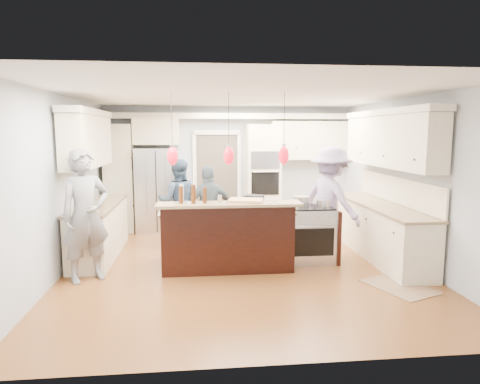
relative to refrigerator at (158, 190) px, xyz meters
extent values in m
plane|color=brown|center=(1.55, -2.64, -0.90)|extent=(6.00, 6.00, 0.00)
cube|color=#B2BCC6|center=(1.55, 0.36, 0.45)|extent=(5.50, 0.04, 2.70)
cube|color=#B2BCC6|center=(1.55, -5.64, 0.45)|extent=(5.50, 0.04, 2.70)
cube|color=#B2BCC6|center=(-1.20, -2.64, 0.45)|extent=(0.04, 6.00, 2.70)
cube|color=#B2BCC6|center=(4.30, -2.64, 0.45)|extent=(0.04, 6.00, 2.70)
cube|color=white|center=(1.55, -2.64, 1.80)|extent=(5.50, 6.00, 0.04)
cube|color=#B7B7BC|center=(0.00, 0.00, 0.00)|extent=(0.90, 0.70, 1.80)
cube|color=#F7EBC9|center=(2.30, 0.03, 0.25)|extent=(0.72, 0.64, 2.30)
cube|color=black|center=(2.30, -0.30, 0.65)|extent=(0.60, 0.02, 0.35)
cube|color=black|center=(2.30, -0.30, 0.15)|extent=(0.60, 0.02, 0.50)
cylinder|color=#B7B7BC|center=(2.30, -0.33, 0.40)|extent=(0.55, 0.02, 0.02)
cube|color=#F7EBC9|center=(-0.80, 0.06, 0.25)|extent=(0.60, 0.58, 2.30)
cube|color=#F7EBC9|center=(0.00, 0.06, 1.25)|extent=(0.95, 0.58, 0.55)
cube|color=#F7EBC9|center=(3.35, 0.18, 1.05)|extent=(1.70, 0.35, 0.85)
cube|color=beige|center=(1.55, 0.16, 1.58)|extent=(5.30, 0.38, 0.12)
cube|color=#4C443A|center=(1.30, 0.35, 0.15)|extent=(0.90, 0.06, 2.10)
cube|color=white|center=(1.30, 0.31, 1.23)|extent=(1.04, 0.06, 0.10)
cube|color=#F7EBC9|center=(3.95, -2.34, -0.46)|extent=(0.60, 3.00, 0.88)
cube|color=tan|center=(3.95, -2.34, 0.00)|extent=(0.64, 3.05, 0.04)
cube|color=#F7EBC9|center=(4.07, -2.34, 1.08)|extent=(0.35, 3.00, 0.85)
cube|color=beige|center=(4.06, -2.34, 1.56)|extent=(0.37, 3.10, 0.10)
cube|color=#F7EBC9|center=(-0.85, -1.84, -0.46)|extent=(0.60, 2.20, 0.88)
cube|color=tan|center=(-0.85, -1.84, 0.00)|extent=(0.64, 2.25, 0.04)
cube|color=#F7EBC9|center=(-0.97, -1.84, 1.08)|extent=(0.35, 2.20, 0.85)
cube|color=beige|center=(-0.96, -1.84, 1.56)|extent=(0.37, 2.30, 0.10)
cube|color=black|center=(1.30, -2.49, -0.46)|extent=(2.00, 1.00, 0.88)
cube|color=tan|center=(1.30, -2.49, 0.00)|extent=(2.10, 1.10, 0.04)
cube|color=black|center=(1.30, -3.05, -0.36)|extent=(2.00, 0.12, 1.08)
cube|color=tan|center=(1.30, -3.19, 0.20)|extent=(2.10, 0.42, 0.04)
cube|color=black|center=(1.79, -2.23, 0.10)|extent=(0.38, 0.34, 0.17)
cube|color=#B7B7BC|center=(2.68, -2.49, -0.45)|extent=(0.76, 0.66, 0.90)
cube|color=black|center=(2.68, -2.83, -0.50)|extent=(0.65, 0.01, 0.45)
cube|color=black|center=(2.68, -2.49, 0.01)|extent=(0.72, 0.59, 0.02)
cube|color=black|center=(3.09, -2.49, -0.46)|extent=(0.06, 0.71, 0.88)
cylinder|color=black|center=(0.50, -3.15, 1.43)|extent=(0.01, 0.01, 0.75)
ellipsoid|color=red|center=(0.50, -3.15, 0.90)|extent=(0.15, 0.15, 0.26)
cylinder|color=black|center=(1.30, -3.15, 1.43)|extent=(0.01, 0.01, 0.75)
ellipsoid|color=red|center=(1.30, -3.15, 0.90)|extent=(0.15, 0.15, 0.26)
cylinder|color=black|center=(2.10, -3.15, 1.43)|extent=(0.01, 0.01, 0.75)
ellipsoid|color=red|center=(2.10, -3.15, 0.90)|extent=(0.15, 0.15, 0.26)
imported|color=slate|center=(-0.75, -3.09, 0.05)|extent=(0.83, 0.77, 1.90)
imported|color=#344A66|center=(0.48, -1.04, -0.09)|extent=(0.81, 0.64, 1.63)
imported|color=#445760|center=(1.05, -1.79, -0.13)|extent=(0.97, 0.57, 1.55)
imported|color=#9789B8|center=(3.15, -2.14, 0.05)|extent=(1.20, 1.41, 1.89)
cube|color=#997653|center=(3.62, -3.84, -0.89)|extent=(0.93, 1.10, 0.01)
cylinder|color=silver|center=(0.62, -3.12, 0.36)|extent=(0.08, 0.08, 0.27)
cylinder|color=#44210C|center=(0.61, -3.16, 0.35)|extent=(0.08, 0.08, 0.25)
cylinder|color=#44210C|center=(0.79, -3.18, 0.36)|extent=(0.08, 0.08, 0.27)
cylinder|color=#44210C|center=(0.95, -3.17, 0.33)|extent=(0.07, 0.07, 0.23)
cylinder|color=#B7B7BC|center=(1.17, -3.13, 0.27)|extent=(0.07, 0.07, 0.11)
cube|color=tan|center=(1.55, -3.11, 0.24)|extent=(0.56, 0.46, 0.04)
cylinder|color=#B7B7BC|center=(2.57, -2.38, 0.10)|extent=(0.27, 0.27, 0.16)
cylinder|color=#B7B7BC|center=(2.90, -2.50, 0.07)|extent=(0.22, 0.22, 0.11)
camera|label=1|loc=(0.83, -9.27, 1.24)|focal=32.00mm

